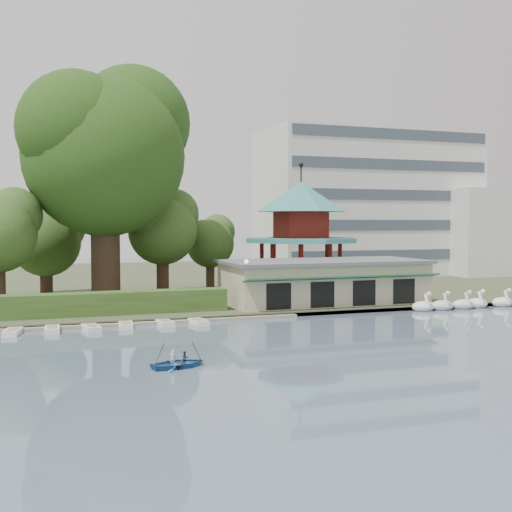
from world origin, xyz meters
name	(u,v)px	position (x,y,z in m)	size (l,w,h in m)	color
ground_plane	(330,364)	(0.00, 0.00, 0.00)	(220.00, 220.00, 0.00)	slate
shore	(156,280)	(0.00, 52.00, 0.20)	(220.00, 70.00, 0.40)	#424930
embankment	(235,317)	(0.00, 17.30, 0.15)	(220.00, 0.60, 0.30)	gray
dock	(81,326)	(-12.00, 17.20, 0.12)	(34.00, 1.60, 0.24)	gray
boathouse	(324,281)	(10.00, 21.97, 2.37)	(18.60, 9.39, 3.90)	#BBAF8D
pavilion	(301,225)	(12.00, 32.00, 7.48)	(12.40, 12.40, 13.50)	#BBAF8D
office_building	(387,209)	(32.67, 49.00, 9.73)	(38.00, 18.00, 20.00)	silver
hedge	(37,306)	(-15.00, 20.50, 1.30)	(30.00, 2.00, 1.80)	#395922
lamp_post	(246,275)	(1.50, 19.00, 3.34)	(0.36, 0.36, 4.28)	black
big_tree	(106,144)	(-8.80, 28.23, 14.81)	(15.90, 14.82, 22.15)	#3A281C
small_trees	(53,236)	(-13.41, 31.52, 6.46)	(38.80, 16.82, 10.78)	#3A281C
swan_boats	(494,303)	(24.62, 16.60, 0.40)	(18.13, 2.01, 1.92)	white
moored_rowboats	(35,330)	(-15.22, 15.79, 0.18)	(24.72, 2.77, 0.36)	white
rowboat_with_passengers	(179,359)	(-7.98, 1.98, 0.44)	(4.71, 3.76, 2.01)	#2F659C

